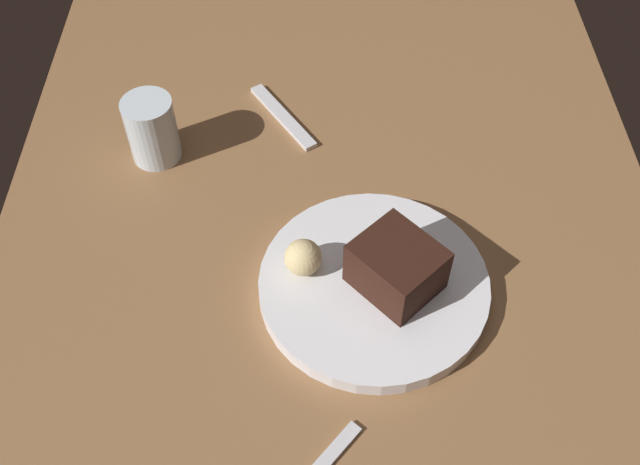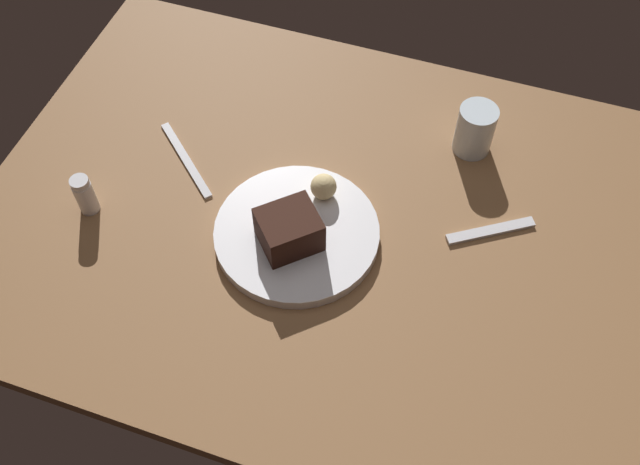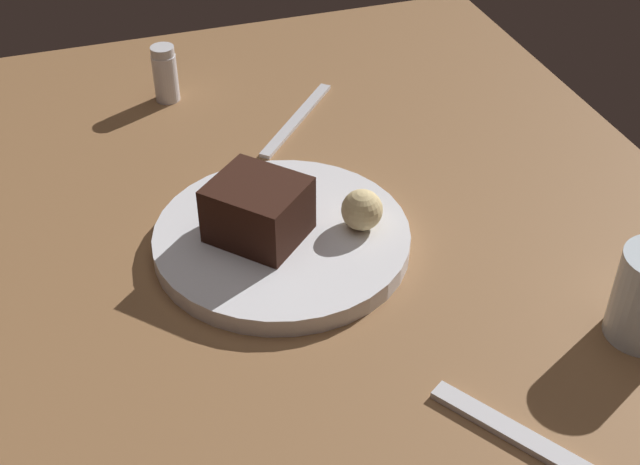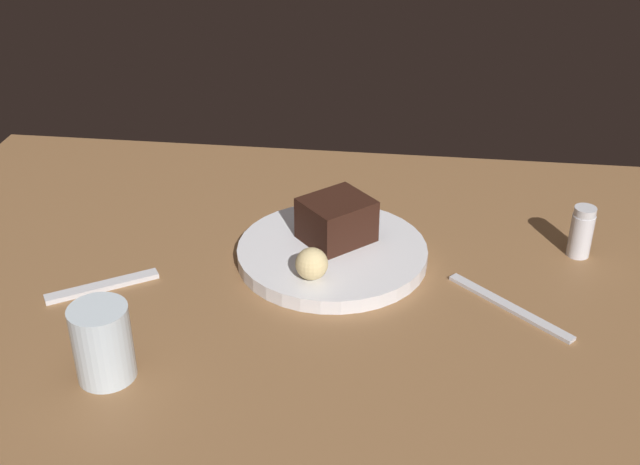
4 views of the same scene
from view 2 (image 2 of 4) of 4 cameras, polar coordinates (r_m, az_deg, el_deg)
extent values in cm
cube|color=brown|center=(122.17, 1.56, 0.31)|extent=(120.00, 84.00, 3.00)
cylinder|color=silver|center=(118.56, -1.82, -0.08)|extent=(26.78, 26.78, 2.05)
cube|color=black|center=(114.01, -2.42, 0.22)|extent=(12.05, 11.99, 6.23)
sphere|color=#DBC184|center=(120.13, 0.28, 3.59)|extent=(4.34, 4.34, 4.34)
cylinder|color=silver|center=(126.11, -17.76, 2.65)|extent=(3.23, 3.23, 6.41)
cylinder|color=silver|center=(123.25, -18.20, 3.72)|extent=(3.07, 3.07, 1.20)
cylinder|color=silver|center=(130.44, 11.96, 7.83)|extent=(6.68, 6.68, 9.26)
cube|color=silver|center=(122.84, 13.12, 0.13)|extent=(13.56, 9.68, 0.70)
cube|color=silver|center=(131.07, -10.38, 5.60)|extent=(15.14, 13.66, 0.50)
camera|label=1|loc=(1.04, -32.39, 33.50)|focal=40.67mm
camera|label=3|loc=(0.74, 47.37, -0.47)|focal=48.26mm
camera|label=4|loc=(1.66, 8.00, 41.65)|focal=44.82mm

